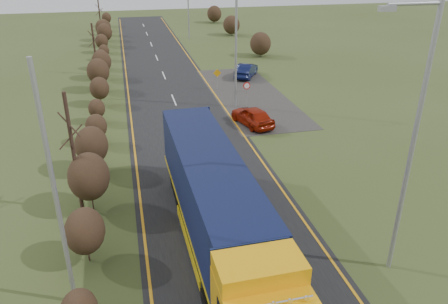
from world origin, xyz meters
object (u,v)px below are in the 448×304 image
(car_red_hatchback, at_px, (252,116))
(car_blue_sedan, at_px, (246,70))
(lorry, at_px, (216,206))
(streetlight_near, at_px, (411,136))
(speed_sign, at_px, (247,90))

(car_red_hatchback, relative_size, car_blue_sedan, 0.98)
(lorry, distance_m, streetlight_near, 7.69)
(lorry, height_order, car_red_hatchback, lorry)
(streetlight_near, bearing_deg, lorry, 159.50)
(car_red_hatchback, distance_m, speed_sign, 3.95)
(car_red_hatchback, bearing_deg, lorry, 52.50)
(lorry, xyz_separation_m, streetlight_near, (6.45, -2.41, 3.42))
(car_blue_sedan, relative_size, speed_sign, 1.97)
(lorry, height_order, car_blue_sedan, lorry)
(streetlight_near, distance_m, speed_sign, 20.40)
(streetlight_near, relative_size, speed_sign, 4.95)
(car_blue_sedan, distance_m, streetlight_near, 29.24)
(car_blue_sedan, bearing_deg, speed_sign, 104.40)
(speed_sign, bearing_deg, lorry, -109.63)
(car_red_hatchback, relative_size, streetlight_near, 0.39)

